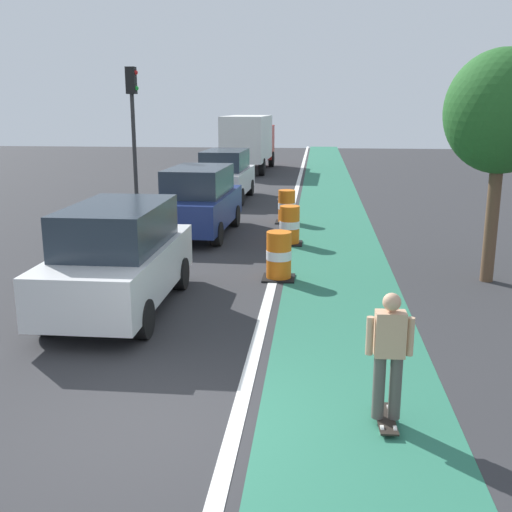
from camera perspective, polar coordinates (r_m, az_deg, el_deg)
ground_plane at (r=7.84m, az=-8.84°, el=-15.53°), size 100.00×100.00×0.00m
bike_lane_strip at (r=18.99m, az=7.33°, el=2.20°), size 2.50×80.00×0.01m
lane_divider_stripe at (r=19.00m, az=2.80°, el=2.31°), size 0.20×80.00×0.01m
skateboarder_on_lane at (r=7.60m, az=12.32°, el=-9.02°), size 0.57×0.81×1.69m
parked_suv_nearest at (r=11.81m, az=-12.66°, el=-0.11°), size 1.93×4.61×2.04m
parked_suv_second at (r=18.46m, az=-5.34°, el=5.17°), size 2.06×4.67×2.04m
parked_suv_third at (r=25.36m, az=-2.89°, el=7.60°), size 2.02×4.65×2.04m
traffic_barrel_front at (r=13.70m, az=2.15°, el=-0.01°), size 0.73×0.73×1.09m
traffic_barrel_mid at (r=17.20m, az=3.16°, el=2.86°), size 0.73×0.73×1.09m
traffic_barrel_back at (r=20.39m, az=2.88°, el=4.61°), size 0.73×0.73×1.09m
delivery_truck_down_block at (r=36.52m, az=-0.64°, el=10.83°), size 2.54×7.66×3.23m
traffic_light_corner at (r=22.14m, az=-11.43°, el=12.82°), size 0.41×0.32×5.10m
street_tree_sidewalk at (r=14.11m, az=22.01°, el=12.29°), size 2.40×2.40×5.00m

